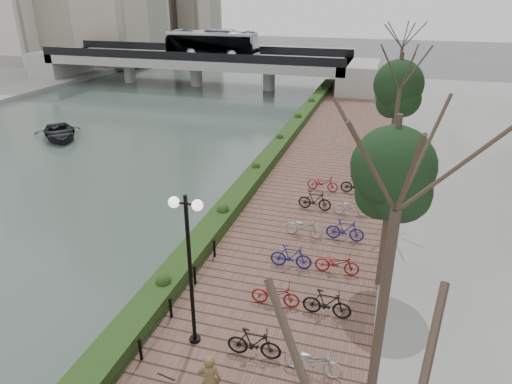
% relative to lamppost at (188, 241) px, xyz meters
% --- Properties ---
extents(river_water, '(30.00, 130.00, 0.02)m').
position_rel_lamppost_xyz_m(river_water, '(-17.61, 20.80, -4.10)').
color(river_water, '#43544D').
rests_on(river_water, ground).
extents(promenade, '(8.00, 75.00, 0.50)m').
position_rel_lamppost_xyz_m(promenade, '(1.39, 13.30, -3.86)').
color(promenade, brown).
rests_on(promenade, ground).
extents(hedge, '(1.10, 56.00, 0.60)m').
position_rel_lamppost_xyz_m(hedge, '(-2.01, 15.80, -3.31)').
color(hedge, '#1A3413').
rests_on(hedge, promenade).
extents(chain_fence, '(0.10, 14.10, 0.70)m').
position_rel_lamppost_xyz_m(chain_fence, '(-1.21, -2.20, -3.26)').
color(chain_fence, black).
rests_on(chain_fence, promenade).
extents(lamppost, '(1.02, 0.32, 5.03)m').
position_rel_lamppost_xyz_m(lamppost, '(0.00, 0.00, 0.00)').
color(lamppost, black).
rests_on(lamppost, promenade).
extents(pedestrian, '(0.69, 0.54, 1.69)m').
position_rel_lamppost_xyz_m(pedestrian, '(1.39, -2.11, -2.77)').
color(pedestrian, brown).
rests_on(pedestrian, promenade).
extents(bicycle_parking, '(2.40, 17.32, 1.00)m').
position_rel_lamppost_xyz_m(bicycle_parking, '(2.87, 5.06, -3.14)').
color(bicycle_parking, '#A2A2A7').
rests_on(bicycle_parking, promenade).
extents(street_trees, '(3.20, 37.12, 6.80)m').
position_rel_lamppost_xyz_m(street_trees, '(5.39, 8.49, -0.43)').
color(street_trees, '#3A2A22').
rests_on(street_trees, promenade).
extents(bridge, '(36.00, 10.77, 6.50)m').
position_rel_lamppost_xyz_m(bridge, '(-17.17, 40.80, -0.74)').
color(bridge, '#AFAFA9').
rests_on(bridge, ground).
extents(boat, '(6.00, 6.04, 1.03)m').
position_rel_lamppost_xyz_m(boat, '(-19.24, 18.02, -3.58)').
color(boat, '#232328').
rests_on(boat, river_water).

